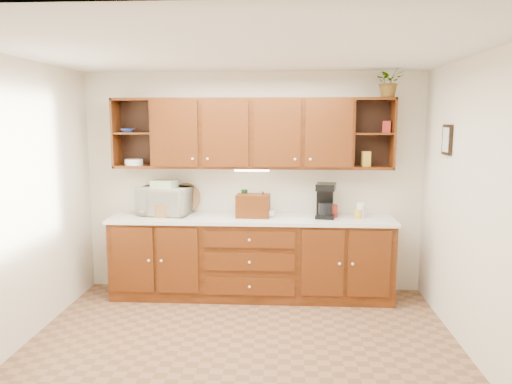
# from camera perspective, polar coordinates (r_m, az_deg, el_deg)

# --- Properties ---
(floor) EXTENTS (4.00, 4.00, 0.00)m
(floor) POSITION_cam_1_polar(r_m,az_deg,el_deg) (4.64, -1.79, -17.89)
(floor) COLOR brown
(floor) RESTS_ON ground
(ceiling) EXTENTS (4.00, 4.00, 0.00)m
(ceiling) POSITION_cam_1_polar(r_m,az_deg,el_deg) (4.20, -1.96, 15.82)
(ceiling) COLOR white
(ceiling) RESTS_ON back_wall
(back_wall) EXTENTS (4.00, 0.00, 4.00)m
(back_wall) POSITION_cam_1_polar(r_m,az_deg,el_deg) (5.96, -0.34, 1.08)
(back_wall) COLOR beige
(back_wall) RESTS_ON floor
(left_wall) EXTENTS (0.00, 3.50, 3.50)m
(left_wall) POSITION_cam_1_polar(r_m,az_deg,el_deg) (4.84, -26.16, -1.46)
(left_wall) COLOR beige
(left_wall) RESTS_ON floor
(right_wall) EXTENTS (0.00, 3.50, 3.50)m
(right_wall) POSITION_cam_1_polar(r_m,az_deg,el_deg) (4.52, 24.31, -2.00)
(right_wall) COLOR beige
(right_wall) RESTS_ON floor
(base_cabinets) EXTENTS (3.20, 0.60, 0.90)m
(base_cabinets) POSITION_cam_1_polar(r_m,az_deg,el_deg) (5.84, -0.52, -7.60)
(base_cabinets) COLOR #331705
(base_cabinets) RESTS_ON floor
(countertop) EXTENTS (3.24, 0.64, 0.04)m
(countertop) POSITION_cam_1_polar(r_m,az_deg,el_deg) (5.72, -0.54, -3.09)
(countertop) COLOR white
(countertop) RESTS_ON base_cabinets
(upper_cabinets) EXTENTS (3.20, 0.33, 0.80)m
(upper_cabinets) POSITION_cam_1_polar(r_m,az_deg,el_deg) (5.75, -0.35, 6.74)
(upper_cabinets) COLOR #331705
(upper_cabinets) RESTS_ON back_wall
(undercabinet_light) EXTENTS (0.40, 0.05, 0.02)m
(undercabinet_light) POSITION_cam_1_polar(r_m,az_deg,el_deg) (5.73, -0.48, 2.50)
(undercabinet_light) COLOR white
(undercabinet_light) RESTS_ON upper_cabinets
(framed_picture) EXTENTS (0.03, 0.24, 0.30)m
(framed_picture) POSITION_cam_1_polar(r_m,az_deg,el_deg) (5.30, 21.01, 5.60)
(framed_picture) COLOR black
(framed_picture) RESTS_ON right_wall
(wicker_basket) EXTENTS (0.30, 0.30, 0.15)m
(wicker_basket) POSITION_cam_1_polar(r_m,az_deg,el_deg) (5.85, -10.54, -2.04)
(wicker_basket) COLOR brown
(wicker_basket) RESTS_ON countertop
(microwave) EXTENTS (0.64, 0.47, 0.32)m
(microwave) POSITION_cam_1_polar(r_m,az_deg,el_deg) (5.94, -10.39, -1.01)
(microwave) COLOR beige
(microwave) RESTS_ON countertop
(towel_stack) EXTENTS (0.32, 0.26, 0.08)m
(towel_stack) POSITION_cam_1_polar(r_m,az_deg,el_deg) (5.91, -10.45, 0.94)
(towel_stack) COLOR #E7E46C
(towel_stack) RESTS_ON microwave
(wine_bottle) EXTENTS (0.09, 0.09, 0.31)m
(wine_bottle) POSITION_cam_1_polar(r_m,az_deg,el_deg) (5.80, -1.33, -1.20)
(wine_bottle) COLOR black
(wine_bottle) RESTS_ON countertop
(woven_tray) EXTENTS (0.37, 0.13, 0.35)m
(woven_tray) POSITION_cam_1_polar(r_m,az_deg,el_deg) (6.06, -8.00, -2.23)
(woven_tray) COLOR brown
(woven_tray) RESTS_ON countertop
(bread_box) EXTENTS (0.39, 0.26, 0.26)m
(bread_box) POSITION_cam_1_polar(r_m,az_deg,el_deg) (5.69, -0.33, -1.59)
(bread_box) COLOR #331705
(bread_box) RESTS_ON countertop
(mug_tree) EXTENTS (0.23, 0.25, 0.29)m
(mug_tree) POSITION_cam_1_polar(r_m,az_deg,el_deg) (5.71, 0.80, -2.43)
(mug_tree) COLOR #331705
(mug_tree) RESTS_ON countertop
(canister_red) EXTENTS (0.13, 0.13, 0.14)m
(canister_red) POSITION_cam_1_polar(r_m,az_deg,el_deg) (5.78, 8.74, -2.13)
(canister_red) COLOR maroon
(canister_red) RESTS_ON countertop
(canister_white) EXTENTS (0.10, 0.10, 0.17)m
(canister_white) POSITION_cam_1_polar(r_m,az_deg,el_deg) (5.77, 11.84, -2.08)
(canister_white) COLOR white
(canister_white) RESTS_ON countertop
(canister_yellow) EXTENTS (0.12, 0.12, 0.11)m
(canister_yellow) POSITION_cam_1_polar(r_m,az_deg,el_deg) (5.76, 11.61, -2.45)
(canister_yellow) COLOR gold
(canister_yellow) RESTS_ON countertop
(coffee_maker) EXTENTS (0.25, 0.30, 0.39)m
(coffee_maker) POSITION_cam_1_polar(r_m,az_deg,el_deg) (5.73, 7.95, -1.03)
(coffee_maker) COLOR black
(coffee_maker) RESTS_ON countertop
(bowl_stack) EXTENTS (0.19, 0.19, 0.04)m
(bowl_stack) POSITION_cam_1_polar(r_m,az_deg,el_deg) (6.00, -14.48, 6.82)
(bowl_stack) COLOR navy
(bowl_stack) RESTS_ON upper_cabinets
(plate_stack) EXTENTS (0.26, 0.26, 0.07)m
(plate_stack) POSITION_cam_1_polar(r_m,az_deg,el_deg) (5.99, -13.77, 3.33)
(plate_stack) COLOR white
(plate_stack) RESTS_ON upper_cabinets
(pantry_box_yellow) EXTENTS (0.10, 0.08, 0.17)m
(pantry_box_yellow) POSITION_cam_1_polar(r_m,az_deg,el_deg) (5.82, 12.46, 3.72)
(pantry_box_yellow) COLOR gold
(pantry_box_yellow) RESTS_ON upper_cabinets
(pantry_box_red) EXTENTS (0.11, 0.10, 0.13)m
(pantry_box_red) POSITION_cam_1_polar(r_m,az_deg,el_deg) (5.83, 14.73, 7.21)
(pantry_box_red) COLOR maroon
(pantry_box_red) RESTS_ON upper_cabinets
(potted_plant) EXTENTS (0.37, 0.34, 0.35)m
(potted_plant) POSITION_cam_1_polar(r_m,az_deg,el_deg) (5.80, 14.98, 12.13)
(potted_plant) COLOR #999999
(potted_plant) RESTS_ON upper_cabinets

